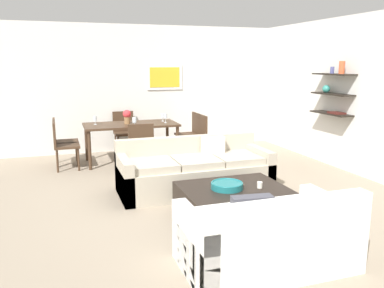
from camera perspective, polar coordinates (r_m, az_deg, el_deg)
The scene contains 21 objects.
ground_plane at distance 5.77m, azimuth 0.85°, elevation -7.68°, with size 18.00×18.00×0.00m, color gray.
back_wall_unit at distance 8.93m, azimuth -4.97°, elevation 8.00°, with size 8.40×0.09×2.70m.
right_wall_shelf_unit at distance 7.54m, azimuth 21.59°, elevation 6.57°, with size 0.34×8.20×2.70m.
sofa_beige at distance 6.00m, azimuth 0.34°, elevation -3.99°, with size 2.25×0.90×0.78m.
loveseat_white at distance 3.90m, azimuth 10.72°, elevation -13.04°, with size 1.59×0.90×0.78m.
coffee_table at distance 5.06m, azimuth 5.94°, elevation -8.28°, with size 1.29×1.02×0.38m.
decorative_bowl at distance 4.93m, azimuth 5.02°, elevation -5.91°, with size 0.40×0.40×0.08m.
candle_jar at distance 5.02m, azimuth 9.68°, elevation -5.80°, with size 0.07×0.07×0.08m, color silver.
dining_table at distance 7.78m, azimuth -8.72°, elevation 2.36°, with size 1.77×0.86×0.75m.
dining_chair_foot at distance 7.00m, azimuth -7.46°, elevation -0.05°, with size 0.44×0.44×0.88m.
dining_chair_right_far at distance 8.31m, azimuth -0.13°, elevation 1.88°, with size 0.44×0.44×0.88m.
dining_chair_left_far at distance 7.88m, azimuth -18.21°, elevation 0.77°, with size 0.44×0.44×0.88m.
dining_chair_right_near at distance 7.94m, azimuth 0.77°, elevation 1.44°, with size 0.44×0.44×0.88m.
dining_chair_left_near at distance 7.50m, azimuth -18.16°, elevation 0.25°, with size 0.44×0.44×0.88m.
dining_chair_head at distance 8.62m, azimuth -9.68°, elevation 2.07°, with size 0.44×0.44×0.88m.
wine_glass_head at distance 8.11m, azimuth -9.23°, elevation 4.09°, with size 0.06×0.06×0.17m.
wine_glass_right_far at distance 7.99m, azimuth -4.21°, elevation 4.04°, with size 0.06×0.06×0.16m.
wine_glass_left_far at distance 7.77m, azimuth -13.73°, elevation 3.52°, with size 0.07×0.07×0.16m.
wine_glass_right_near at distance 7.78m, azimuth -3.82°, elevation 3.98°, with size 0.07×0.07×0.18m.
wine_glass_foot at distance 7.39m, azimuth -8.26°, elevation 3.41°, with size 0.07×0.07×0.17m.
centerpiece_vase at distance 7.73m, azimuth -9.28°, elevation 4.00°, with size 0.16×0.16×0.27m.
Camera 1 is at (-1.84, -5.13, 1.90)m, focal length 37.26 mm.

